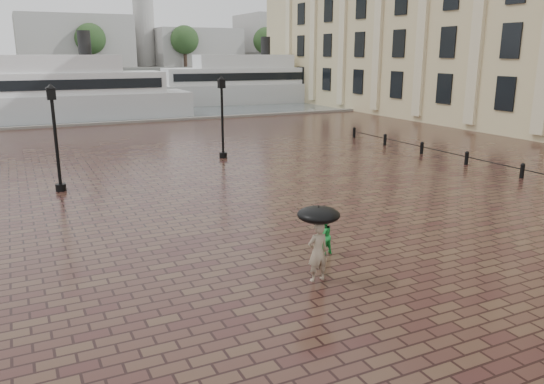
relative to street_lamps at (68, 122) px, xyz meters
The scene contains 13 objects.
ground 16.29m from the street_lamps, 71.94° to the right, with size 300.00×300.00×0.00m, color #391C19.
harbour_water 76.86m from the street_lamps, 86.27° to the left, with size 240.00×240.00×0.00m, color #4B585B.
quay_edge 17.56m from the street_lamps, 73.30° to the left, with size 80.00×0.60×0.30m, color slate.
far_shore 144.76m from the street_lamps, 88.02° to the left, with size 300.00×60.00×2.00m, color #4C4C47.
distant_skyline 144.95m from the street_lamps, 68.47° to the left, with size 102.50×22.00×33.00m.
far_trees 122.97m from the street_lamps, 87.67° to the left, with size 188.00×8.00×13.50m.
bollard_row 21.04m from the street_lamps, 24.93° to the right, with size 0.22×21.22×0.73m.
street_lamps is the anchor object (origin of this frame).
adult_pedestrian 18.79m from the street_lamps, 77.05° to the right, with size 0.58×0.38×1.59m, color tan.
child_pedestrian 17.63m from the street_lamps, 72.35° to the right, with size 0.56×0.44×1.15m, color green.
ferry_near 21.73m from the street_lamps, 87.35° to the left, with size 23.55×5.93×7.70m.
ferry_far 37.47m from the street_lamps, 53.03° to the left, with size 23.69×7.25×7.66m.
umbrella 18.74m from the street_lamps, 77.05° to the right, with size 1.10×1.10×1.11m.
Camera 1 is at (-7.46, -13.95, 5.76)m, focal length 35.00 mm.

